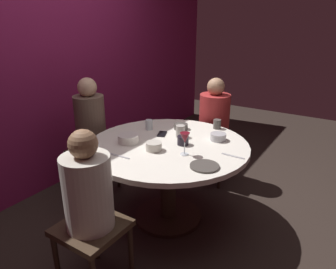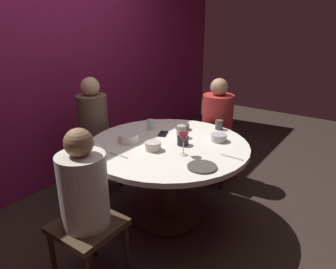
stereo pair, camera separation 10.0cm
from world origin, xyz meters
name	(u,v)px [view 1 (the left image)]	position (x,y,z in m)	size (l,w,h in m)	color
ground_plane	(168,217)	(0.00, 0.00, 0.00)	(8.00, 8.00, 0.00)	#2D231E
back_wall	(50,61)	(0.00, 1.41, 1.30)	(6.00, 0.10, 2.60)	maroon
dining_table	(168,160)	(0.00, 0.00, 0.58)	(1.34, 1.34, 0.72)	silver
seated_diner_left	(88,195)	(-0.89, 0.00, 0.69)	(0.40, 0.40, 1.11)	#3F2D1E
seated_diner_back	(91,124)	(0.00, 0.91, 0.73)	(0.40, 0.40, 1.18)	#3F2D1E
seated_diner_right	(214,119)	(0.90, 0.00, 0.70)	(0.40, 0.40, 1.14)	#3F2D1E
candle_holder	(183,140)	(0.05, -0.11, 0.76)	(0.09, 0.09, 0.10)	black
wine_glass	(185,139)	(-0.12, -0.23, 0.85)	(0.08, 0.08, 0.18)	silver
dinner_plate	(204,166)	(-0.23, -0.45, 0.73)	(0.21, 0.21, 0.01)	#4C4742
cell_phone	(162,134)	(0.15, 0.16, 0.73)	(0.07, 0.14, 0.01)	black
bowl_serving_large	(218,137)	(0.30, -0.32, 0.75)	(0.13, 0.13, 0.06)	#B7B7BC
bowl_salad_center	(154,146)	(-0.18, 0.02, 0.76)	(0.13, 0.13, 0.07)	beige
bowl_small_white	(128,138)	(-0.16, 0.29, 0.76)	(0.18, 0.18, 0.07)	silver
bowl_sauce_side	(181,127)	(0.37, 0.09, 0.75)	(0.13, 0.13, 0.05)	#4C4742
cup_near_candle	(149,125)	(0.20, 0.34, 0.77)	(0.07, 0.07, 0.09)	silver
cup_by_left_diner	(95,150)	(-0.53, 0.30, 0.78)	(0.07, 0.07, 0.12)	silver
cup_by_right_diner	(180,131)	(0.19, -0.01, 0.78)	(0.08, 0.08, 0.11)	#B2ADA3
cup_center_front	(217,124)	(0.57, -0.18, 0.77)	(0.07, 0.07, 0.09)	#4C4742
fork_near_plate	(120,156)	(-0.42, 0.17, 0.73)	(0.02, 0.18, 0.01)	#B7B7BC
knife_near_plate	(233,156)	(0.05, -0.55, 0.73)	(0.02, 0.18, 0.01)	#B7B7BC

